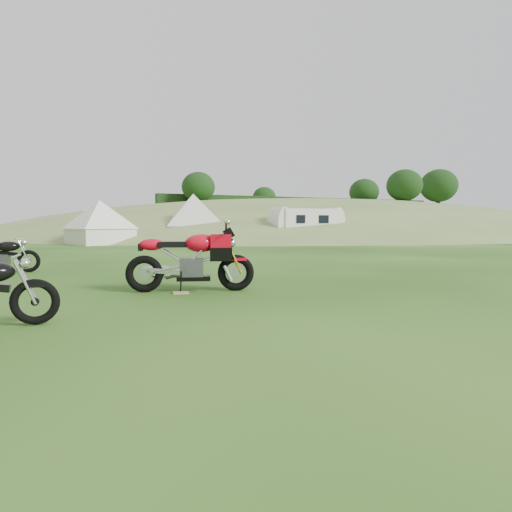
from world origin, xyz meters
name	(u,v)px	position (x,y,z in m)	size (l,w,h in m)	color
ground	(242,309)	(0.00, 0.00, 0.00)	(120.00, 120.00, 0.00)	#193C0D
hillside	(306,233)	(24.00, 40.00, 0.00)	(80.00, 64.00, 8.00)	olive
hedgerow	(306,233)	(24.00, 40.00, 0.00)	(36.00, 1.20, 8.60)	black
sport_motorcycle	(190,255)	(-0.25, 1.80, 0.63)	(2.09, 0.52, 1.25)	red
plywood_board	(181,293)	(-0.46, 1.65, 0.01)	(0.26, 0.21, 0.02)	tan
vintage_moto_d	(1,254)	(-3.67, 6.30, 0.44)	(1.67, 0.39, 0.88)	black
tent_left	(100,222)	(-0.67, 20.36, 1.27)	(2.94, 2.94, 2.55)	white
tent_mid	(193,219)	(4.99, 21.27, 1.44)	(3.32, 3.32, 2.88)	beige
caravan	(306,226)	(11.01, 17.42, 1.05)	(4.48, 2.00, 2.10)	white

